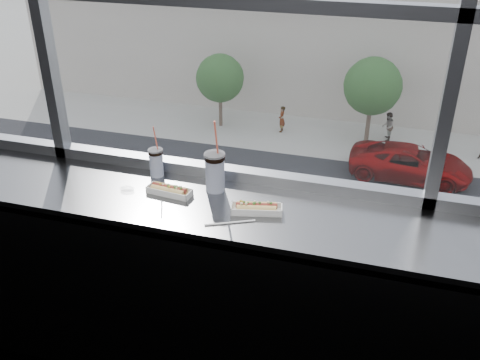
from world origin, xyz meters
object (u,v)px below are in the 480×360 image
(soda_cup_right, at_px, (215,170))
(loose_straw, at_px, (230,223))
(car_near_c, at_px, (308,231))
(car_far_b, at_px, (411,158))
(pedestrian_b, at_px, (388,124))
(wrapper, at_px, (127,189))
(hotdog_tray_right, at_px, (257,208))
(soda_cup_left, at_px, (156,161))
(hotdog_tray_left, at_px, (169,190))
(tree_center, at_px, (373,86))
(car_near_a, at_px, (48,186))
(pedestrian_a, at_px, (282,117))
(tree_left, at_px, (220,78))
(car_near_b, at_px, (160,209))

(soda_cup_right, distance_m, loose_straw, 0.34)
(car_near_c, bearing_deg, car_far_b, -26.34)
(pedestrian_b, bearing_deg, wrapper, -2.59)
(hotdog_tray_right, height_order, soda_cup_left, soda_cup_left)
(hotdog_tray_left, height_order, tree_center, hotdog_tray_left)
(car_near_a, bearing_deg, pedestrian_a, -32.82)
(hotdog_tray_left, bearing_deg, tree_center, 96.32)
(pedestrian_b, relative_size, tree_left, 0.45)
(car_far_b, distance_m, car_near_b, 13.29)
(car_near_a, bearing_deg, tree_center, -46.69)
(car_near_b, bearing_deg, soda_cup_left, -158.80)
(wrapper, xyz_separation_m, tree_center, (0.17, 28.28, -8.57))
(car_near_c, height_order, car_near_a, car_near_a)
(soda_cup_right, relative_size, car_near_a, 0.06)
(car_far_b, bearing_deg, hotdog_tray_right, 178.24)
(hotdog_tray_left, distance_m, car_near_a, 23.97)
(soda_cup_left, distance_m, loose_straw, 0.62)
(car_near_c, height_order, pedestrian_a, car_near_c)
(car_near_b, xyz_separation_m, tree_center, (8.09, 12.00, 2.55))
(soda_cup_left, distance_m, pedestrian_a, 30.78)
(tree_center, bearing_deg, hotdog_tray_left, -89.89)
(car_near_c, height_order, car_near_b, car_near_c)
(hotdog_tray_left, distance_m, pedestrian_a, 30.94)
(loose_straw, distance_m, tree_center, 29.69)
(hotdog_tray_left, distance_m, car_near_c, 19.72)
(hotdog_tray_left, distance_m, soda_cup_left, 0.23)
(loose_straw, relative_size, wrapper, 2.68)
(car_near_c, bearing_deg, pedestrian_a, 17.50)
(car_near_a, distance_m, car_far_b, 18.17)
(wrapper, xyz_separation_m, car_far_b, (2.69, 24.28, -10.90))
(car_near_b, bearing_deg, car_near_a, 84.77)
(soda_cup_left, xyz_separation_m, pedestrian_a, (-5.17, 28.23, -11.14))
(car_near_b, xyz_separation_m, pedestrian_a, (2.83, 12.14, 0.05))
(pedestrian_a, bearing_deg, loose_straw, 11.25)
(wrapper, distance_m, car_near_a, 23.86)
(soda_cup_right, xyz_separation_m, tree_left, (-9.48, 28.15, -9.03))
(hotdog_tray_left, bearing_deg, car_near_a, 136.64)
(tree_center, bearing_deg, pedestrian_b, 30.83)
(soda_cup_right, bearing_deg, wrapper, -162.48)
(car_near_a, relative_size, tree_left, 1.48)
(soda_cup_left, bearing_deg, car_near_b, 116.43)
(car_near_a, relative_size, pedestrian_a, 3.47)
(car_near_a, height_order, tree_center, tree_center)
(hotdog_tray_left, height_order, car_near_c, hotdog_tray_left)
(car_near_c, bearing_deg, tree_left, 33.04)
(hotdog_tray_left, xyz_separation_m, car_far_b, (2.47, 24.25, -10.91))
(car_far_b, bearing_deg, soda_cup_right, 177.61)
(car_far_b, relative_size, tree_center, 1.32)
(wrapper, relative_size, car_near_c, 0.01)
(car_near_a, xyz_separation_m, pedestrian_a, (8.53, 12.14, -0.18))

